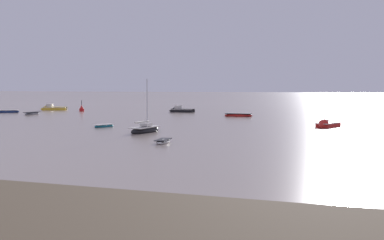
{
  "coord_description": "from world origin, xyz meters",
  "views": [
    {
      "loc": [
        0.66,
        -33.06,
        4.81
      ],
      "look_at": [
        -24.56,
        32.5,
        0.39
      ],
      "focal_mm": 50.31,
      "sensor_mm": 36.0,
      "label": 1
    }
  ],
  "objects_px": {
    "rowboat_moored_0": "(6,112)",
    "rowboat_moored_4": "(32,114)",
    "rowboat_moored_3": "(104,126)",
    "sailboat_moored_3": "(145,130)",
    "motorboat_moored_0": "(51,109)",
    "motorboat_moored_1": "(179,111)",
    "channel_buoy": "(82,109)",
    "rowboat_moored_1": "(238,115)",
    "motorboat_moored_3": "(326,125)",
    "rowboat_moored_2": "(163,141)"
  },
  "relations": [
    {
      "from": "sailboat_moored_3",
      "to": "rowboat_moored_0",
      "type": "bearing_deg",
      "value": 58.35
    },
    {
      "from": "rowboat_moored_2",
      "to": "rowboat_moored_4",
      "type": "height_order",
      "value": "rowboat_moored_4"
    },
    {
      "from": "motorboat_moored_0",
      "to": "motorboat_moored_1",
      "type": "height_order",
      "value": "motorboat_moored_0"
    },
    {
      "from": "rowboat_moored_3",
      "to": "rowboat_moored_2",
      "type": "bearing_deg",
      "value": -118.13
    },
    {
      "from": "motorboat_moored_1",
      "to": "rowboat_moored_4",
      "type": "bearing_deg",
      "value": 39.39
    },
    {
      "from": "rowboat_moored_1",
      "to": "motorboat_moored_3",
      "type": "bearing_deg",
      "value": 126.98
    },
    {
      "from": "rowboat_moored_1",
      "to": "sailboat_moored_3",
      "type": "height_order",
      "value": "sailboat_moored_3"
    },
    {
      "from": "motorboat_moored_1",
      "to": "sailboat_moored_3",
      "type": "xyz_separation_m",
      "value": [
        13.49,
        -42.03,
        -0.03
      ]
    },
    {
      "from": "rowboat_moored_1",
      "to": "rowboat_moored_2",
      "type": "bearing_deg",
      "value": 93.15
    },
    {
      "from": "motorboat_moored_0",
      "to": "motorboat_moored_3",
      "type": "bearing_deg",
      "value": 134.35
    },
    {
      "from": "rowboat_moored_1",
      "to": "channel_buoy",
      "type": "bearing_deg",
      "value": -14.55
    },
    {
      "from": "rowboat_moored_0",
      "to": "motorboat_moored_1",
      "type": "relative_size",
      "value": 0.91
    },
    {
      "from": "motorboat_moored_0",
      "to": "rowboat_moored_2",
      "type": "height_order",
      "value": "motorboat_moored_0"
    },
    {
      "from": "rowboat_moored_3",
      "to": "channel_buoy",
      "type": "bearing_deg",
      "value": 53.07
    },
    {
      "from": "sailboat_moored_3",
      "to": "motorboat_moored_3",
      "type": "bearing_deg",
      "value": -47.9
    },
    {
      "from": "rowboat_moored_3",
      "to": "rowboat_moored_4",
      "type": "xyz_separation_m",
      "value": [
        -25.8,
        20.13,
        0.04
      ]
    },
    {
      "from": "motorboat_moored_0",
      "to": "rowboat_moored_3",
      "type": "height_order",
      "value": "motorboat_moored_0"
    },
    {
      "from": "rowboat_moored_4",
      "to": "sailboat_moored_3",
      "type": "distance_m",
      "value": 41.82
    },
    {
      "from": "rowboat_moored_4",
      "to": "sailboat_moored_3",
      "type": "height_order",
      "value": "sailboat_moored_3"
    },
    {
      "from": "rowboat_moored_3",
      "to": "sailboat_moored_3",
      "type": "height_order",
      "value": "sailboat_moored_3"
    },
    {
      "from": "motorboat_moored_0",
      "to": "motorboat_moored_1",
      "type": "relative_size",
      "value": 1.11
    },
    {
      "from": "rowboat_moored_1",
      "to": "rowboat_moored_3",
      "type": "distance_m",
      "value": 28.6
    },
    {
      "from": "rowboat_moored_0",
      "to": "sailboat_moored_3",
      "type": "height_order",
      "value": "sailboat_moored_3"
    },
    {
      "from": "motorboat_moored_1",
      "to": "motorboat_moored_3",
      "type": "relative_size",
      "value": 1.06
    },
    {
      "from": "rowboat_moored_2",
      "to": "sailboat_moored_3",
      "type": "height_order",
      "value": "sailboat_moored_3"
    },
    {
      "from": "motorboat_moored_3",
      "to": "rowboat_moored_3",
      "type": "height_order",
      "value": "motorboat_moored_3"
    },
    {
      "from": "motorboat_moored_0",
      "to": "rowboat_moored_3",
      "type": "distance_m",
      "value": 48.4
    },
    {
      "from": "motorboat_moored_1",
      "to": "channel_buoy",
      "type": "xyz_separation_m",
      "value": [
        -18.7,
        -3.83,
        0.18
      ]
    },
    {
      "from": "rowboat_moored_0",
      "to": "rowboat_moored_4",
      "type": "bearing_deg",
      "value": -60.63
    },
    {
      "from": "motorboat_moored_1",
      "to": "channel_buoy",
      "type": "height_order",
      "value": "channel_buoy"
    },
    {
      "from": "motorboat_moored_0",
      "to": "rowboat_moored_0",
      "type": "distance_m",
      "value": 11.73
    },
    {
      "from": "rowboat_moored_0",
      "to": "rowboat_moored_2",
      "type": "relative_size",
      "value": 1.52
    },
    {
      "from": "motorboat_moored_1",
      "to": "sailboat_moored_3",
      "type": "height_order",
      "value": "sailboat_moored_3"
    },
    {
      "from": "rowboat_moored_2",
      "to": "motorboat_moored_3",
      "type": "bearing_deg",
      "value": 145.21
    },
    {
      "from": "rowboat_moored_4",
      "to": "sailboat_moored_3",
      "type": "xyz_separation_m",
      "value": [
        33.54,
        -24.98,
        0.09
      ]
    },
    {
      "from": "rowboat_moored_0",
      "to": "motorboat_moored_1",
      "type": "distance_m",
      "value": 31.52
    },
    {
      "from": "motorboat_moored_1",
      "to": "rowboat_moored_4",
      "type": "xyz_separation_m",
      "value": [
        -20.06,
        -17.05,
        -0.12
      ]
    },
    {
      "from": "motorboat_moored_1",
      "to": "motorboat_moored_3",
      "type": "distance_m",
      "value": 41.38
    },
    {
      "from": "rowboat_moored_2",
      "to": "rowboat_moored_3",
      "type": "bearing_deg",
      "value": -144.64
    },
    {
      "from": "rowboat_moored_4",
      "to": "channel_buoy",
      "type": "xyz_separation_m",
      "value": [
        1.36,
        13.22,
        0.3
      ]
    },
    {
      "from": "motorboat_moored_0",
      "to": "rowboat_moored_4",
      "type": "bearing_deg",
      "value": 94.12
    },
    {
      "from": "motorboat_moored_0",
      "to": "rowboat_moored_0",
      "type": "height_order",
      "value": "motorboat_moored_0"
    },
    {
      "from": "rowboat_moored_2",
      "to": "rowboat_moored_0",
      "type": "bearing_deg",
      "value": -137.68
    },
    {
      "from": "motorboat_moored_1",
      "to": "rowboat_moored_4",
      "type": "height_order",
      "value": "motorboat_moored_1"
    },
    {
      "from": "rowboat_moored_1",
      "to": "motorboat_moored_0",
      "type": "bearing_deg",
      "value": -15.26
    },
    {
      "from": "rowboat_moored_0",
      "to": "rowboat_moored_3",
      "type": "relative_size",
      "value": 1.48
    },
    {
      "from": "rowboat_moored_1",
      "to": "rowboat_moored_0",
      "type": "bearing_deg",
      "value": 0.52
    },
    {
      "from": "rowboat_moored_1",
      "to": "motorboat_moored_1",
      "type": "bearing_deg",
      "value": -38.79
    },
    {
      "from": "motorboat_moored_0",
      "to": "sailboat_moored_3",
      "type": "relative_size",
      "value": 0.95
    },
    {
      "from": "rowboat_moored_2",
      "to": "channel_buoy",
      "type": "height_order",
      "value": "channel_buoy"
    }
  ]
}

